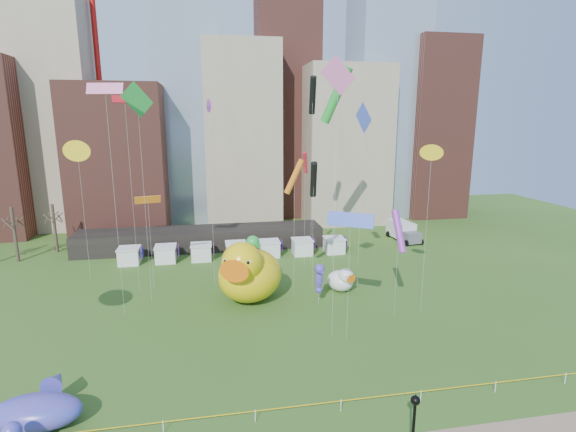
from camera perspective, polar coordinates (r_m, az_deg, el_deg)
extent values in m
plane|color=#30531A|center=(32.43, -4.32, -25.38)|extent=(160.00, 160.00, 0.00)
cube|color=gray|center=(91.75, -28.49, 11.72)|extent=(14.00, 12.00, 42.00)
cube|color=brown|center=(83.26, -21.26, 6.90)|extent=(16.00, 14.00, 26.00)
cube|color=#8C9EB2|center=(89.90, -13.18, 17.03)|extent=(12.00, 12.00, 55.00)
cube|color=gray|center=(85.79, -6.16, 10.49)|extent=(14.00, 14.00, 34.00)
cube|color=brown|center=(94.03, -0.19, 21.12)|extent=(12.00, 12.00, 68.00)
cube|color=gray|center=(87.71, 7.29, 9.20)|extent=(16.00, 14.00, 30.00)
cube|color=#8C9EB2|center=(94.86, 12.66, 14.68)|extent=(14.00, 12.00, 48.00)
cube|color=brown|center=(97.30, 18.48, 10.75)|extent=(12.00, 12.00, 36.00)
cylinder|color=red|center=(93.39, -24.21, 22.65)|extent=(1.00, 1.00, 76.00)
cylinder|color=red|center=(96.90, 10.22, 23.08)|extent=(1.00, 1.00, 76.00)
cube|color=black|center=(69.95, -11.30, -2.91)|extent=(38.00, 6.00, 3.20)
cube|color=white|center=(65.34, -20.17, -5.01)|extent=(2.80, 2.80, 2.20)
cube|color=red|center=(64.91, -18.63, -4.55)|extent=(0.08, 1.40, 1.60)
cube|color=white|center=(64.64, -15.79, -4.89)|extent=(2.80, 2.80, 2.20)
cube|color=red|center=(64.34, -14.22, -4.42)|extent=(0.08, 1.40, 1.60)
cube|color=white|center=(64.33, -11.34, -4.74)|extent=(2.80, 2.80, 2.20)
cube|color=red|center=(64.16, -9.75, -4.26)|extent=(0.08, 1.40, 1.60)
cube|color=white|center=(64.40, -6.88, -4.57)|extent=(2.80, 2.80, 2.20)
cube|color=red|center=(64.37, -5.29, -4.07)|extent=(0.08, 1.40, 1.60)
cube|color=white|center=(64.85, -2.45, -4.36)|extent=(2.80, 2.80, 2.20)
cube|color=red|center=(64.97, -0.88, -3.86)|extent=(0.08, 1.40, 1.60)
cube|color=white|center=(65.69, 1.88, -4.14)|extent=(2.80, 2.80, 2.20)
cube|color=red|center=(65.94, 3.42, -3.63)|extent=(0.08, 1.40, 1.60)
cube|color=white|center=(66.89, 6.08, -3.90)|extent=(2.80, 2.80, 2.20)
cube|color=red|center=(67.27, 7.56, -3.40)|extent=(0.08, 1.40, 1.60)
cylinder|color=#382B21|center=(72.83, -32.31, -2.08)|extent=(0.44, 0.44, 8.00)
cylinder|color=#382B21|center=(75.15, -28.36, -1.44)|extent=(0.44, 0.44, 7.50)
cylinder|color=white|center=(32.27, -16.12, -25.11)|extent=(0.06, 0.06, 0.90)
cylinder|color=white|center=(32.16, -4.34, -24.75)|extent=(0.06, 0.06, 0.90)
cylinder|color=white|center=(33.15, 6.98, -23.52)|extent=(0.06, 0.06, 0.90)
cylinder|color=white|center=(35.15, 17.09, -21.69)|extent=(0.06, 0.06, 0.90)
cylinder|color=white|center=(38.01, 25.65, -19.62)|extent=(0.06, 0.06, 0.90)
cylinder|color=white|center=(41.54, 32.71, -17.55)|extent=(0.06, 0.06, 0.90)
cube|color=yellow|center=(31.95, -4.35, -24.25)|extent=(50.00, 0.02, 0.07)
ellipsoid|color=yellow|center=(49.25, -5.03, -7.74)|extent=(9.72, 10.35, 5.79)
ellipsoid|color=yellow|center=(52.17, -3.93, -6.73)|extent=(2.36, 2.14, 2.35)
sphere|color=yellow|center=(46.17, -6.09, -6.10)|extent=(5.73, 5.73, 4.36)
cone|color=orange|center=(44.57, -6.87, -7.01)|extent=(2.98, 2.75, 2.40)
sphere|color=white|center=(45.32, -8.04, -5.74)|extent=(0.78, 0.78, 0.78)
sphere|color=white|center=(44.54, -5.15, -5.99)|extent=(0.78, 0.78, 0.78)
sphere|color=black|center=(44.99, -8.21, -5.88)|extent=(0.39, 0.39, 0.39)
sphere|color=black|center=(44.21, -5.30, -6.14)|extent=(0.39, 0.39, 0.39)
ellipsoid|color=white|center=(52.47, 6.88, -8.47)|extent=(3.88, 4.18, 2.39)
ellipsoid|color=white|center=(53.48, 6.02, -8.11)|extent=(0.96, 0.85, 0.97)
sphere|color=white|center=(51.35, 7.64, -7.83)|extent=(2.30, 2.30, 1.80)
cone|color=orange|center=(50.81, 8.17, -8.14)|extent=(1.21, 1.10, 0.99)
sphere|color=white|center=(50.61, 7.55, -7.84)|extent=(0.32, 0.32, 0.32)
sphere|color=white|center=(51.19, 8.43, -7.63)|extent=(0.32, 0.32, 0.32)
sphere|color=black|center=(50.50, 7.65, -7.89)|extent=(0.16, 0.16, 0.16)
sphere|color=black|center=(51.08, 8.54, -7.68)|extent=(0.16, 0.16, 0.16)
cylinder|color=silver|center=(50.39, -4.67, -7.85)|extent=(0.03, 0.03, 4.82)
ellipsoid|color=green|center=(49.61, -4.71, -5.24)|extent=(1.48, 1.38, 3.03)
sphere|color=green|center=(48.99, -4.73, -3.49)|extent=(2.04, 2.04, 1.54)
cone|color=green|center=(48.35, -4.65, -3.80)|extent=(0.89, 1.10, 0.54)
sphere|color=green|center=(50.21, -4.69, -7.11)|extent=(1.08, 1.08, 1.08)
cylinder|color=silver|center=(48.63, 4.09, -9.85)|extent=(0.03, 0.03, 2.86)
ellipsoid|color=#4E3BB3|center=(48.11, 4.12, -8.28)|extent=(0.93, 0.78, 2.24)
sphere|color=#4E3BB3|center=(47.56, 4.19, -6.99)|extent=(1.22, 1.22, 1.14)
cone|color=#4E3BB3|center=(47.11, 4.34, -7.26)|extent=(0.45, 0.74, 0.40)
sphere|color=#4E3BB3|center=(48.62, 4.08, -9.67)|extent=(0.80, 0.80, 0.80)
ellipsoid|color=#623DA7|center=(35.36, -30.18, -21.44)|extent=(6.04, 3.60, 2.23)
cone|color=#623DA7|center=(37.59, -28.21, -18.50)|extent=(1.71, 1.91, 1.56)
sphere|color=#623DA7|center=(32.75, -32.59, -22.78)|extent=(1.12, 1.12, 1.12)
sphere|color=black|center=(26.90, 16.44, -22.27)|extent=(0.54, 0.54, 0.54)
cone|color=black|center=(26.74, 16.48, -21.76)|extent=(0.19, 0.19, 0.24)
cube|color=silver|center=(76.43, 14.63, -1.67)|extent=(3.22, 5.80, 2.78)
cube|color=#595960|center=(73.65, 16.01, -2.73)|extent=(2.75, 2.25, 1.78)
cylinder|color=black|center=(74.38, 14.44, -3.02)|extent=(0.38, 1.02, 1.00)
cylinder|color=black|center=(75.81, 16.25, -2.84)|extent=(0.38, 1.02, 1.00)
cylinder|color=black|center=(77.53, 13.03, -2.32)|extent=(0.38, 1.02, 1.00)
cylinder|color=black|center=(78.90, 14.79, -2.16)|extent=(0.38, 1.02, 1.00)
cylinder|color=silver|center=(38.47, 6.18, 0.21)|extent=(0.02, 0.02, 23.52)
cube|color=pink|center=(37.77, 6.62, 17.92)|extent=(3.16, 0.60, 3.21)
cylinder|color=silver|center=(59.39, 3.12, 4.39)|extent=(0.02, 0.02, 23.09)
cylinder|color=black|center=(58.89, 3.26, 15.58)|extent=(1.26, 2.96, 4.88)
cylinder|color=silver|center=(58.65, 6.10, 4.22)|extent=(0.02, 0.02, 23.04)
cylinder|color=green|center=(58.13, 6.37, 15.52)|extent=(4.11, 3.59, 7.24)
cylinder|color=silver|center=(59.42, -25.25, -0.12)|extent=(0.02, 0.02, 16.30)
cone|color=yellow|center=(58.35, -25.99, 7.72)|extent=(2.48, 1.25, 2.55)
cylinder|color=silver|center=(39.85, 7.95, -8.50)|extent=(0.02, 0.02, 11.39)
cube|color=blue|center=(38.19, 8.21, -0.50)|extent=(3.80, 2.71, 1.26)
cylinder|color=silver|center=(53.89, -17.60, -3.65)|extent=(0.02, 0.02, 10.90)
cube|color=orange|center=(52.69, -17.99, 2.05)|extent=(2.94, 1.12, 0.90)
cylinder|color=silver|center=(52.26, -10.03, 2.23)|extent=(0.02, 0.02, 21.50)
cone|color=purple|center=(51.48, -10.49, 14.08)|extent=(0.51, 1.49, 1.48)
cylinder|color=silver|center=(59.23, 2.20, 0.09)|extent=(0.02, 0.02, 14.35)
cylinder|color=red|center=(58.12, 2.26, 7.01)|extent=(1.09, 1.86, 3.05)
cylinder|color=silver|center=(46.34, -21.79, 1.03)|extent=(0.02, 0.02, 22.80)
cube|color=pink|center=(45.65, -22.98, 15.20)|extent=(3.51, 1.23, 1.07)
cylinder|color=silver|center=(51.26, 3.29, -2.54)|extent=(0.02, 0.02, 13.22)
cylinder|color=black|center=(49.96, 3.38, 4.80)|extent=(1.21, 2.64, 4.33)
cylinder|color=silver|center=(48.64, -18.32, 1.29)|extent=(0.02, 0.02, 21.95)
cube|color=green|center=(47.86, -19.24, 14.28)|extent=(2.89, 2.16, 3.58)
cylinder|color=silver|center=(46.58, 17.69, -2.40)|extent=(0.02, 0.02, 16.80)
cone|color=yellow|center=(45.24, 18.40, 7.94)|extent=(1.24, 1.28, 1.58)
cylinder|color=silver|center=(49.90, 9.48, 0.99)|extent=(0.02, 0.02, 20.18)
cube|color=blue|center=(48.92, 9.91, 12.65)|extent=(0.62, 3.35, 3.39)
cylinder|color=silver|center=(47.52, 0.81, -3.22)|extent=(0.02, 0.02, 14.04)
cylinder|color=orange|center=(46.11, 0.83, 5.20)|extent=(2.25, 0.67, 3.82)
cylinder|color=silver|center=(45.54, 14.08, -7.55)|extent=(0.02, 0.02, 9.15)
cylinder|color=purple|center=(44.21, 14.39, -1.96)|extent=(1.06, 2.53, 4.17)
cylinder|color=silver|center=(52.26, -19.80, 2.02)|extent=(0.02, 0.02, 22.12)
cube|color=red|center=(51.56, -20.73, 14.19)|extent=(2.53, 1.44, 0.80)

